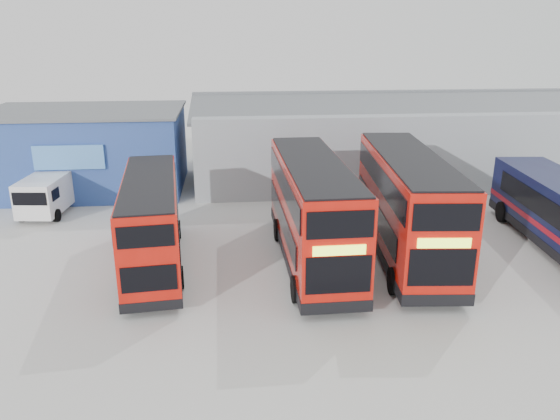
% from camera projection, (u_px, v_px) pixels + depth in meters
% --- Properties ---
extents(ground_plane, '(120.00, 120.00, 0.00)m').
position_uv_depth(ground_plane, '(366.00, 314.00, 20.14)').
color(ground_plane, '#ACACA7').
rests_on(ground_plane, ground).
extents(office_block, '(12.30, 8.32, 5.12)m').
position_uv_depth(office_block, '(87.00, 149.00, 35.07)').
color(office_block, navy).
rests_on(office_block, ground).
extents(maintenance_shed, '(30.50, 12.00, 5.89)m').
position_uv_depth(maintenance_shed, '(410.00, 137.00, 38.89)').
color(maintenance_shed, '#8E949B').
rests_on(maintenance_shed, ground).
extents(double_decker_left, '(3.19, 9.57, 3.98)m').
position_uv_depth(double_decker_left, '(152.00, 224.00, 23.53)').
color(double_decker_left, red).
rests_on(double_decker_left, ground).
extents(double_decker_centre, '(2.95, 10.99, 4.62)m').
position_uv_depth(double_decker_centre, '(313.00, 213.00, 23.97)').
color(double_decker_centre, red).
rests_on(double_decker_centre, ground).
extents(double_decker_right, '(3.57, 11.34, 4.72)m').
position_uv_depth(double_decker_right, '(406.00, 207.00, 24.59)').
color(double_decker_right, red).
rests_on(double_decker_right, ground).
extents(panel_van, '(2.56, 5.18, 2.19)m').
position_uv_depth(panel_van, '(50.00, 191.00, 30.89)').
color(panel_van, white).
rests_on(panel_van, ground).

